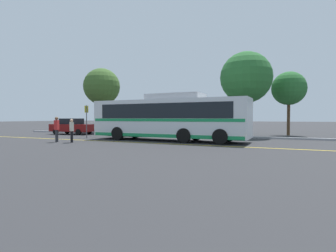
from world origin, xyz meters
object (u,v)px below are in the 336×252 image
Objects in this scene: bus_stop_sign at (87,118)px; pedestrian_1 at (72,129)px; tree_0 at (102,87)px; tree_1 at (289,89)px; transit_bus at (168,117)px; pedestrian_0 at (57,128)px; tree_2 at (246,78)px; parked_car_1 at (132,128)px; parked_car_0 at (72,126)px.

pedestrian_1 is at bearing -152.59° from bus_stop_sign.
tree_0 is 19.64m from tree_1.
transit_bus is 6.83m from pedestrian_1.
tree_1 is at bearing 9.76° from tree_0.
transit_bus is 7.11m from bus_stop_sign.
tree_1 is (14.98, 14.03, 3.48)m from pedestrian_0.
tree_1 reaches higher than bus_stop_sign.
pedestrian_1 is 19.87m from tree_1.
pedestrian_1 is (1.17, 0.19, -0.09)m from pedestrian_0.
pedestrian_0 is 1.19m from pedestrian_1.
tree_1 is 4.91m from tree_2.
pedestrian_0 reaches higher than parked_car_1.
tree_2 is at bearing -33.91° from transit_bus.
transit_bus reaches higher than bus_stop_sign.
parked_car_0 is at bearing -167.89° from tree_2.
tree_1 reaches higher than pedestrian_1.
tree_0 reaches higher than pedestrian_1.
parked_car_1 is 2.70× the size of pedestrian_1.
bus_stop_sign is (-7.08, -0.64, -0.02)m from transit_bus.
parked_car_1 is at bearing -21.90° from bus_stop_sign.
tree_2 is at bearing -98.01° from pedestrian_1.
bus_stop_sign is at bearing -148.61° from tree_2.
tree_0 reaches higher than parked_car_0.
parked_car_1 is 0.60× the size of tree_0.
transit_bus is 12.43m from parked_car_0.
transit_bus is at bearing -30.58° from tree_0.
tree_0 is at bearing 175.66° from pedestrian_0.
tree_2 is (-3.58, -3.26, 0.81)m from tree_1.
pedestrian_0 is 20.82m from tree_1.
tree_2 is at bearing -56.68° from bus_stop_sign.
parked_car_0 is at bearing -169.61° from pedestrian_0.
tree_0 is 0.96× the size of tree_2.
tree_2 is (10.23, 10.57, 4.38)m from pedestrian_1.
transit_bus is at bearing 54.58° from parked_car_1.
bus_stop_sign reaches higher than pedestrian_0.
pedestrian_0 is (5.38, -7.16, 0.21)m from parked_car_0.
bus_stop_sign is 0.38× the size of tree_0.
bus_stop_sign is at bearing -25.69° from parked_car_1.
parked_car_1 is (-5.26, 3.49, -1.01)m from transit_bus.
parked_car_1 is 0.72× the size of tree_1.
tree_2 is at bearing 106.83° from pedestrian_0.
parked_car_0 is at bearing -161.37° from tree_1.
parked_car_1 is 7.49m from pedestrian_1.
tree_2 reaches higher than bus_stop_sign.
pedestrian_1 is 12.63m from tree_0.
parked_car_1 is at bearing -27.70° from tree_0.
pedestrian_0 is at bearing -67.82° from tree_0.
transit_bus is 6.88× the size of pedestrian_0.
transit_bus is 1.99× the size of tree_1.
tree_2 is (11.41, 10.77, 4.29)m from pedestrian_0.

